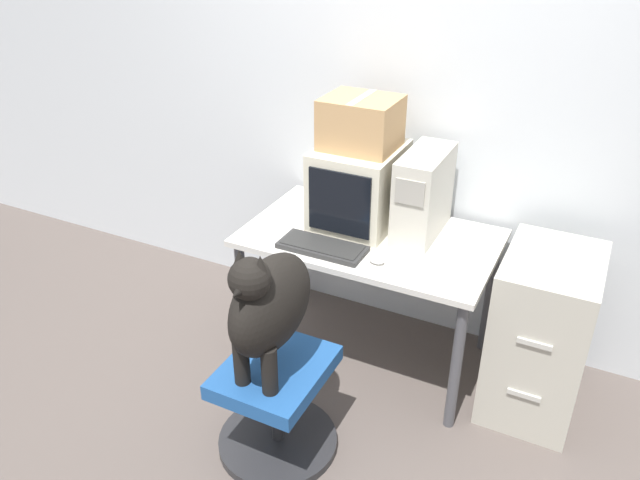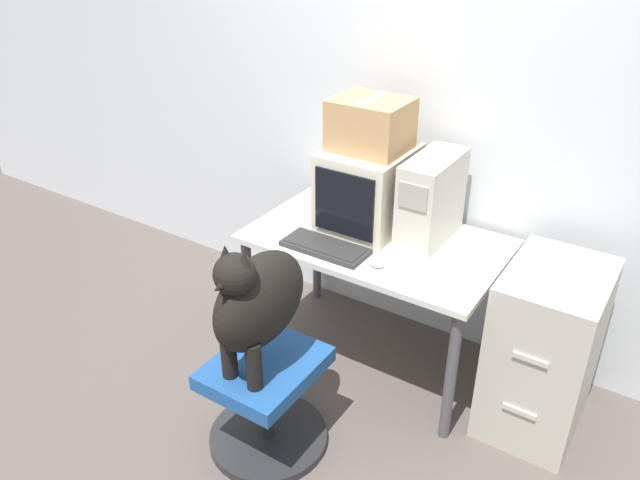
{
  "view_description": "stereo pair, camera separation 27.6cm",
  "coord_description": "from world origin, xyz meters",
  "px_view_note": "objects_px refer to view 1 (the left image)",
  "views": [
    {
      "loc": [
        0.98,
        -2.14,
        2.16
      ],
      "look_at": [
        -0.1,
        0.03,
        0.83
      ],
      "focal_mm": 35.0,
      "sensor_mm": 36.0,
      "label": 1
    },
    {
      "loc": [
        1.22,
        -2.0,
        2.16
      ],
      "look_at": [
        -0.1,
        0.03,
        0.83
      ],
      "focal_mm": 35.0,
      "sensor_mm": 36.0,
      "label": 2
    }
  ],
  "objects_px": {
    "keyboard": "(322,247)",
    "cardboard_box": "(361,123)",
    "dog": "(268,304)",
    "crt_monitor": "(358,186)",
    "filing_cabinet": "(540,334)",
    "office_chair": "(276,404)",
    "pc_tower": "(423,194)"
  },
  "relations": [
    {
      "from": "keyboard",
      "to": "office_chair",
      "type": "bearing_deg",
      "value": -84.67
    },
    {
      "from": "cardboard_box",
      "to": "filing_cabinet",
      "type": "bearing_deg",
      "value": -5.7
    },
    {
      "from": "keyboard",
      "to": "dog",
      "type": "height_order",
      "value": "dog"
    },
    {
      "from": "filing_cabinet",
      "to": "office_chair",
      "type": "bearing_deg",
      "value": -140.22
    },
    {
      "from": "crt_monitor",
      "to": "pc_tower",
      "type": "distance_m",
      "value": 0.32
    },
    {
      "from": "dog",
      "to": "filing_cabinet",
      "type": "distance_m",
      "value": 1.31
    },
    {
      "from": "dog",
      "to": "cardboard_box",
      "type": "relative_size",
      "value": 1.78
    },
    {
      "from": "crt_monitor",
      "to": "filing_cabinet",
      "type": "height_order",
      "value": "crt_monitor"
    },
    {
      "from": "keyboard",
      "to": "cardboard_box",
      "type": "xyz_separation_m",
      "value": [
        0.03,
        0.34,
        0.51
      ]
    },
    {
      "from": "keyboard",
      "to": "cardboard_box",
      "type": "distance_m",
      "value": 0.61
    },
    {
      "from": "crt_monitor",
      "to": "office_chair",
      "type": "relative_size",
      "value": 0.86
    },
    {
      "from": "crt_monitor",
      "to": "pc_tower",
      "type": "xyz_separation_m",
      "value": [
        0.32,
        0.03,
        0.01
      ]
    },
    {
      "from": "office_chair",
      "to": "dog",
      "type": "distance_m",
      "value": 0.54
    },
    {
      "from": "crt_monitor",
      "to": "pc_tower",
      "type": "height_order",
      "value": "pc_tower"
    },
    {
      "from": "pc_tower",
      "to": "cardboard_box",
      "type": "height_order",
      "value": "cardboard_box"
    },
    {
      "from": "keyboard",
      "to": "office_chair",
      "type": "relative_size",
      "value": 0.77
    },
    {
      "from": "keyboard",
      "to": "office_chair",
      "type": "height_order",
      "value": "keyboard"
    },
    {
      "from": "keyboard",
      "to": "office_chair",
      "type": "xyz_separation_m",
      "value": [
        0.05,
        -0.55,
        -0.49
      ]
    },
    {
      "from": "dog",
      "to": "crt_monitor",
      "type": "bearing_deg",
      "value": 91.17
    },
    {
      "from": "filing_cabinet",
      "to": "crt_monitor",
      "type": "bearing_deg",
      "value": 174.53
    },
    {
      "from": "pc_tower",
      "to": "cardboard_box",
      "type": "relative_size",
      "value": 1.24
    },
    {
      "from": "crt_monitor",
      "to": "filing_cabinet",
      "type": "relative_size",
      "value": 0.57
    },
    {
      "from": "pc_tower",
      "to": "office_chair",
      "type": "bearing_deg",
      "value": -108.39
    },
    {
      "from": "office_chair",
      "to": "dog",
      "type": "bearing_deg",
      "value": -90.0
    },
    {
      "from": "office_chair",
      "to": "filing_cabinet",
      "type": "height_order",
      "value": "filing_cabinet"
    },
    {
      "from": "cardboard_box",
      "to": "office_chair",
      "type": "bearing_deg",
      "value": -88.8
    },
    {
      "from": "filing_cabinet",
      "to": "pc_tower",
      "type": "bearing_deg",
      "value": 169.22
    },
    {
      "from": "keyboard",
      "to": "cardboard_box",
      "type": "height_order",
      "value": "cardboard_box"
    },
    {
      "from": "pc_tower",
      "to": "keyboard",
      "type": "xyz_separation_m",
      "value": [
        -0.36,
        -0.36,
        -0.2
      ]
    },
    {
      "from": "crt_monitor",
      "to": "cardboard_box",
      "type": "height_order",
      "value": "cardboard_box"
    },
    {
      "from": "crt_monitor",
      "to": "filing_cabinet",
      "type": "distance_m",
      "value": 1.1
    },
    {
      "from": "pc_tower",
      "to": "keyboard",
      "type": "bearing_deg",
      "value": -134.31
    }
  ]
}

